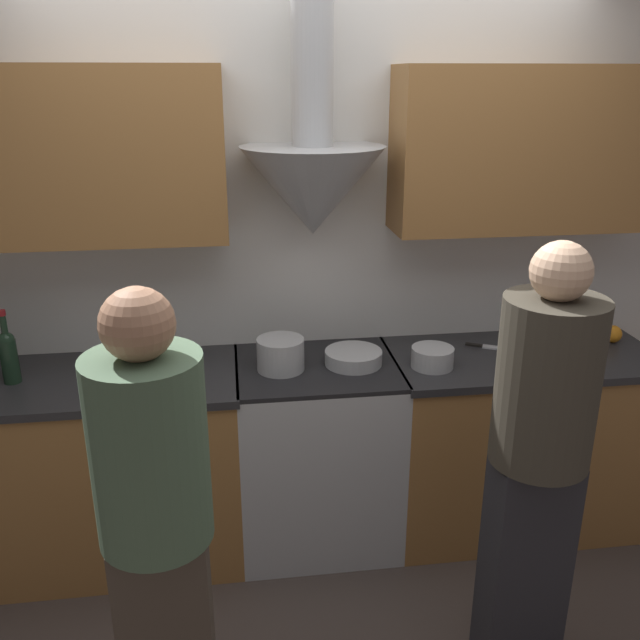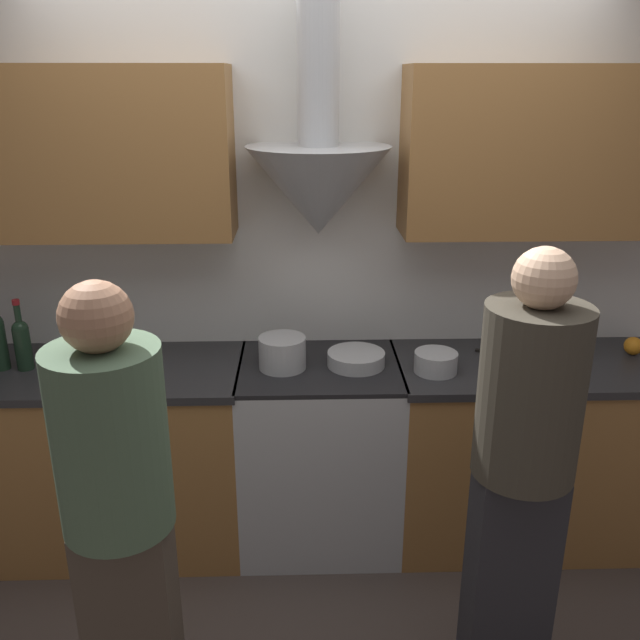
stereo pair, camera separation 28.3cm
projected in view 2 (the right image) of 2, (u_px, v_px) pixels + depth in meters
ground_plane at (321, 575)px, 3.03m from camera, size 12.00×12.00×0.00m
wall_back at (310, 223)px, 3.06m from camera, size 8.40×0.61×2.60m
counter_left at (89, 456)px, 3.13m from camera, size 1.43×0.62×0.89m
counter_right at (525, 449)px, 3.19m from camera, size 1.24×0.62×0.89m
stove_range at (319, 452)px, 3.16m from camera, size 0.72×0.60×0.89m
wine_bottle_4 at (22, 342)px, 2.93m from camera, size 0.07×0.07×0.32m
stock_pot at (282, 353)px, 2.96m from camera, size 0.21×0.21×0.14m
mixing_bowl at (356, 359)px, 3.00m from camera, size 0.26×0.26×0.06m
orange_fruit at (633, 346)px, 3.11m from camera, size 0.08×0.08×0.08m
saucepan at (436, 362)px, 2.93m from camera, size 0.19×0.19×0.09m
chefs_knife at (499, 354)px, 3.12m from camera, size 0.20×0.12×0.01m
person_foreground_left at (121, 528)px, 1.90m from camera, size 0.31×0.31×1.63m
person_foreground_right at (522, 465)px, 2.21m from camera, size 0.33×0.33×1.64m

